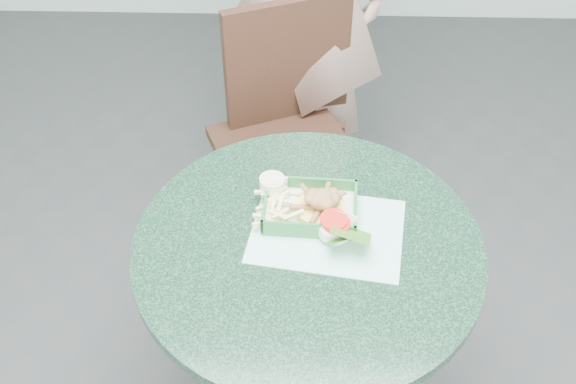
{
  "coord_description": "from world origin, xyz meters",
  "views": [
    {
      "loc": [
        -0.02,
        -1.1,
        2.0
      ],
      "look_at": [
        -0.05,
        0.1,
        0.85
      ],
      "focal_mm": 42.0,
      "sensor_mm": 36.0,
      "label": 1
    }
  ],
  "objects_px": {
    "cafe_table": "(307,291)",
    "crab_sandwich": "(321,208)",
    "food_basket": "(310,216)",
    "sauce_ramekin": "(271,190)",
    "dining_chair": "(287,119)"
  },
  "relations": [
    {
      "from": "sauce_ramekin",
      "to": "cafe_table",
      "type": "bearing_deg",
      "value": -57.15
    },
    {
      "from": "food_basket",
      "to": "crab_sandwich",
      "type": "bearing_deg",
      "value": -11.82
    },
    {
      "from": "cafe_table",
      "to": "crab_sandwich",
      "type": "distance_m",
      "value": 0.24
    },
    {
      "from": "crab_sandwich",
      "to": "dining_chair",
      "type": "bearing_deg",
      "value": 98.64
    },
    {
      "from": "dining_chair",
      "to": "crab_sandwich",
      "type": "height_order",
      "value": "dining_chair"
    },
    {
      "from": "crab_sandwich",
      "to": "sauce_ramekin",
      "type": "xyz_separation_m",
      "value": [
        -0.13,
        0.06,
        0.0
      ]
    },
    {
      "from": "crab_sandwich",
      "to": "cafe_table",
      "type": "bearing_deg",
      "value": -109.55
    },
    {
      "from": "crab_sandwich",
      "to": "sauce_ramekin",
      "type": "relative_size",
      "value": 1.99
    },
    {
      "from": "cafe_table",
      "to": "food_basket",
      "type": "bearing_deg",
      "value": 87.49
    },
    {
      "from": "sauce_ramekin",
      "to": "dining_chair",
      "type": "bearing_deg",
      "value": 87.97
    },
    {
      "from": "cafe_table",
      "to": "sauce_ramekin",
      "type": "height_order",
      "value": "sauce_ramekin"
    },
    {
      "from": "food_basket",
      "to": "sauce_ramekin",
      "type": "xyz_separation_m",
      "value": [
        -0.1,
        0.06,
        0.04
      ]
    },
    {
      "from": "crab_sandwich",
      "to": "sauce_ramekin",
      "type": "distance_m",
      "value": 0.14
    },
    {
      "from": "cafe_table",
      "to": "dining_chair",
      "type": "relative_size",
      "value": 0.93
    },
    {
      "from": "dining_chair",
      "to": "food_basket",
      "type": "height_order",
      "value": "dining_chair"
    }
  ]
}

